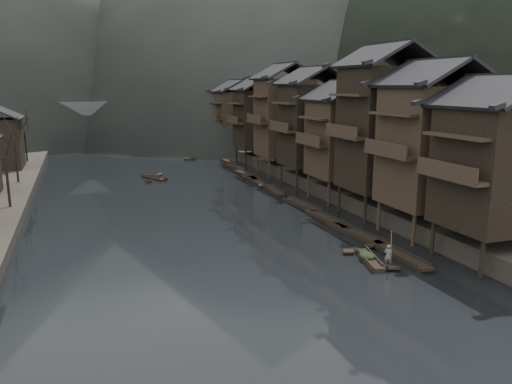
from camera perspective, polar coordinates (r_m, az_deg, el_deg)
name	(u,v)px	position (r m, az deg, el deg)	size (l,w,h in m)	color
water	(225,253)	(37.60, -3.57, -6.95)	(300.00, 300.00, 0.00)	black
right_bank	(357,153)	(87.35, 11.42, 4.43)	(40.00, 200.00, 1.80)	#2D2823
stilt_houses	(321,114)	(59.67, 7.42, 8.87)	(9.00, 67.60, 16.28)	black
moored_sampans	(278,191)	(57.73, 2.52, 0.07)	(2.82, 53.84, 0.47)	black
midriver_boats	(160,155)	(89.52, -10.92, 4.19)	(10.82, 43.81, 0.45)	black
stone_bridge	(128,120)	(106.87, -14.47, 7.93)	(40.00, 6.00, 9.00)	#4C4C4F
hero_sampan	(369,259)	(36.44, 12.83, -7.53)	(2.08, 4.70, 0.43)	black
cargo_heap	(367,251)	(36.40, 12.61, -6.65)	(1.03, 1.34, 0.62)	black
boatman	(388,252)	(35.13, 14.89, -6.68)	(0.56, 0.37, 1.53)	slate
bamboo_pole	(393,217)	(34.54, 15.38, -2.80)	(0.06, 0.06, 3.84)	#8C7A51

